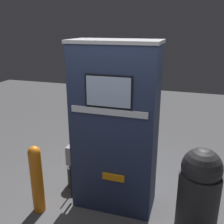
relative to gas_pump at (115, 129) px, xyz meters
name	(u,v)px	position (x,y,z in m)	size (l,w,h in m)	color
ground_plane	(109,214)	(0.00, -0.26, -1.09)	(14.00, 14.00, 0.00)	#4C4C4F
gas_pump	(115,129)	(0.00, 0.00, 0.00)	(1.14, 0.55, 2.18)	#232D4C
safety_bollard	(37,177)	(-0.90, -0.46, -0.60)	(0.16, 0.16, 0.93)	orange
trash_bin	(199,189)	(1.07, -0.14, -0.57)	(0.49, 0.49, 1.03)	#232326
squeegee_bucket	(76,176)	(-0.69, 0.21, -0.93)	(0.24, 0.24, 0.70)	#262628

